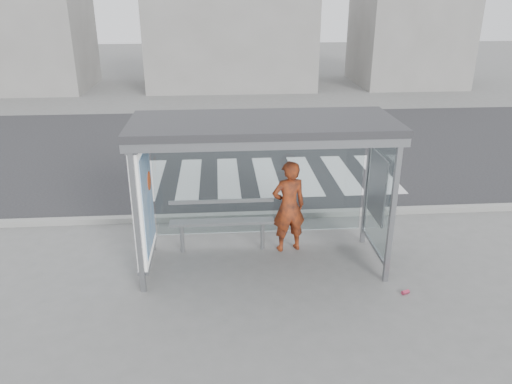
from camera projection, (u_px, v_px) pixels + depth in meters
The scene contains 11 objects.
ground at pixel (263, 264), 8.87m from camera, with size 80.00×80.00×0.00m, color #626260.
road at pixel (242, 148), 15.34m from camera, with size 30.00×10.00×0.01m, color #232326.
curb at pixel (254, 215), 10.65m from camera, with size 30.00×0.18×0.12m, color gray.
crosswalk at pixel (266, 176), 13.07m from camera, with size 6.55×3.00×0.00m.
bus_shelter at pixel (240, 157), 8.16m from camera, with size 4.25×1.65×2.62m.
building_left at pixel (20, 25), 23.66m from camera, with size 6.00×5.00×6.00m, color gray.
building_center at pixel (230, 34), 24.56m from camera, with size 8.00×5.00×5.00m, color gray.
building_right at pixel (410, 12), 24.83m from camera, with size 5.00×5.00×7.00m, color gray.
person at pixel (289, 207), 9.07m from camera, with size 0.64×0.42×1.74m, color orange.
bench at pixel (222, 222), 9.14m from camera, with size 1.91×0.23×0.99m.
soda_can at pixel (405, 292), 7.99m from camera, with size 0.07×0.07×0.12m, color #D23E5F.
Camera 1 is at (-0.71, -7.71, 4.53)m, focal length 35.00 mm.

